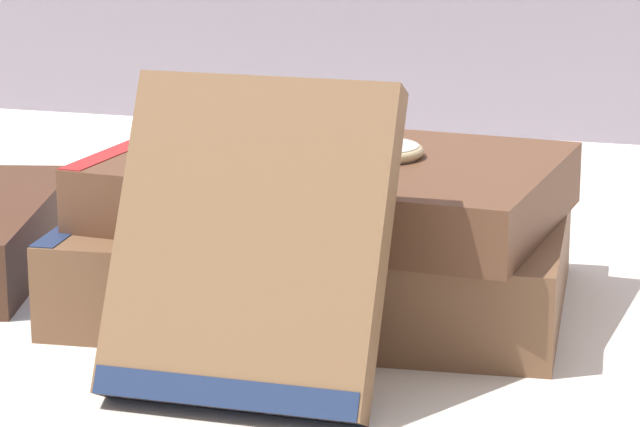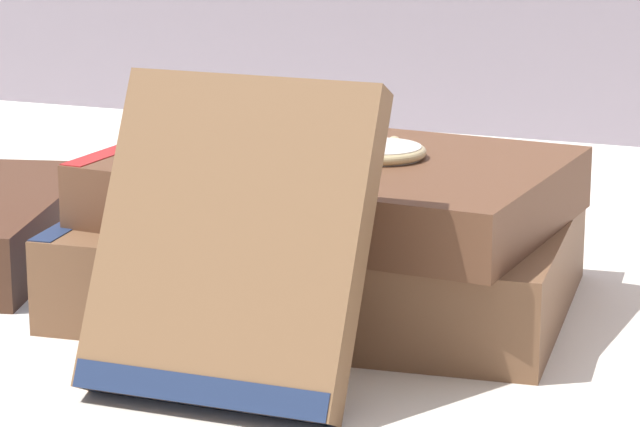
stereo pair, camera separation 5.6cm
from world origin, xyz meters
TOP-DOWN VIEW (x-y plane):
  - ground_plane at (0.00, 0.00)m, footprint 3.00×3.00m
  - book_flat_bottom at (-0.03, 0.05)m, footprint 0.26×0.19m
  - book_flat_top at (-0.02, 0.05)m, footprint 0.23×0.17m
  - book_leaning_front at (-0.01, -0.08)m, footprint 0.12×0.08m
  - pocket_watch at (0.01, 0.05)m, footprint 0.05×0.05m

SIDE VIEW (x-z plane):
  - ground_plane at x=0.00m, z-range 0.00..0.00m
  - book_flat_bottom at x=-0.03m, z-range 0.00..0.05m
  - book_flat_top at x=-0.02m, z-range 0.05..0.08m
  - book_leaning_front at x=-0.01m, z-range 0.00..0.13m
  - pocket_watch at x=0.01m, z-range 0.08..0.08m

